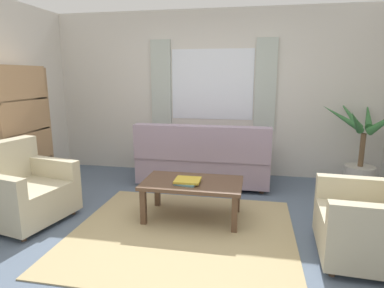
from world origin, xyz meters
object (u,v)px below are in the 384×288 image
couch (204,160)px  bookshelf (21,130)px  potted_plant (360,156)px  coffee_table (192,186)px  armchair_left (21,190)px  book_stack_on_table (188,181)px  armchair_right (377,222)px

couch → bookshelf: bearing=19.9°
bookshelf → potted_plant: bearing=102.8°
bookshelf → coffee_table: bearing=81.5°
coffee_table → armchair_left: bearing=-167.4°
potted_plant → couch: bearing=-175.3°
couch → armchair_left: (-1.78, -1.61, -0.01)m
book_stack_on_table → potted_plant: (2.16, 1.44, 0.03)m
couch → armchair_right: 2.48m
armchair_left → potted_plant: potted_plant is taller
book_stack_on_table → bookshelf: size_ratio=0.17×
potted_plant → bookshelf: bookshelf is taller
book_stack_on_table → armchair_left: bearing=-169.0°
couch → coffee_table: 1.20m
armchair_right → book_stack_on_table: bearing=-101.6°
coffee_table → potted_plant: potted_plant is taller
potted_plant → armchair_right: bearing=-101.8°
couch → armchair_left: bearing=42.1°
coffee_table → potted_plant: bearing=33.0°
coffee_table → armchair_right: bearing=-17.2°
couch → potted_plant: potted_plant is taller
book_stack_on_table → potted_plant: potted_plant is taller
couch → armchair_right: (1.78, -1.73, -0.01)m
coffee_table → book_stack_on_table: book_stack_on_table is taller
coffee_table → book_stack_on_table: size_ratio=3.68×
armchair_right → bookshelf: bookshelf is taller
armchair_left → book_stack_on_table: 1.84m
coffee_table → potted_plant: size_ratio=0.87×
armchair_right → potted_plant: size_ratio=0.70×
armchair_left → armchair_right: (3.56, -0.12, 0.00)m
armchair_left → armchair_right: 3.57m
armchair_right → book_stack_on_table: 1.83m
couch → potted_plant: size_ratio=1.50×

